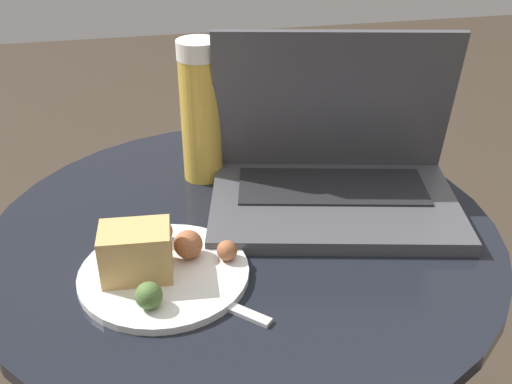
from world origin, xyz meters
The scene contains 5 objects.
table centered at (0.00, 0.00, 0.38)m, with size 0.65×0.65×0.54m.
laptop centered at (0.13, 0.04, 0.59)m, with size 0.37×0.28×0.23m.
beer_glass centered at (-0.03, 0.15, 0.65)m, with size 0.06×0.06×0.20m.
snack_plate centered at (-0.12, -0.08, 0.56)m, with size 0.19×0.19×0.07m.
fork centered at (-0.09, -0.11, 0.55)m, with size 0.16×0.15×0.00m.
Camera 1 is at (-0.12, -0.64, 0.97)m, focal length 42.00 mm.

